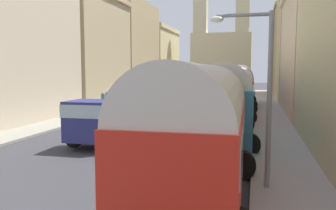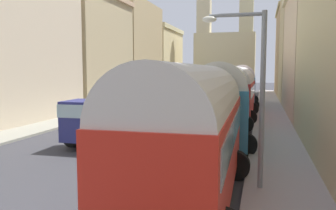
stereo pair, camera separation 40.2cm
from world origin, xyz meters
name	(u,v)px [view 1 (the left image)]	position (x,y,z in m)	size (l,w,h in m)	color
ground_plane	(185,113)	(0.00, 27.00, 0.00)	(154.00, 154.00, 0.00)	#3B3B40
sidewalk_left	(109,110)	(-7.25, 27.00, 0.07)	(2.50, 70.00, 0.14)	gray
sidewalk_right	(270,114)	(7.25, 27.00, 0.07)	(2.50, 70.00, 0.14)	#A9A1A1
building_left_2	(86,51)	(-11.30, 30.66, 5.81)	(6.15, 11.41, 11.57)	tan
building_left_3	(131,50)	(-10.89, 42.90, 6.47)	(4.78, 12.33, 12.95)	tan
building_left_4	(159,59)	(-10.57, 56.41, 5.62)	(4.54, 13.51, 11.17)	beige
building_right_2	(320,51)	(11.18, 28.40, 5.37)	(5.90, 14.43, 10.69)	beige
building_right_3	(297,40)	(10.66, 41.27, 7.28)	(4.76, 9.64, 14.51)	#CBB481
building_right_4	(287,52)	(10.57, 53.27, 6.50)	(4.56, 12.69, 12.96)	tan
distant_church	(221,57)	(0.00, 59.53, 6.09)	(10.34, 6.10, 18.18)	beige
parked_bus_0	(199,128)	(4.60, 6.50, 2.17)	(3.37, 8.33, 3.93)	red
parked_bus_1	(226,98)	(4.60, 15.50, 2.28)	(3.53, 9.77, 4.10)	teal
parked_bus_2	(236,90)	(4.60, 24.50, 2.22)	(3.35, 8.94, 4.04)	red
parked_bus_3	(241,84)	(4.60, 33.50, 2.37)	(3.38, 9.37, 4.25)	teal
cargo_truck_0	(106,119)	(-1.39, 13.49, 1.23)	(3.16, 6.84, 2.33)	navy
car_0	(191,94)	(-1.70, 39.27, 0.79)	(2.40, 3.83, 1.58)	#388FC3
car_1	(202,91)	(-1.51, 47.39, 0.72)	(2.41, 3.76, 1.41)	#559C5A
car_2	(171,124)	(1.58, 15.53, 0.80)	(2.43, 3.63, 1.57)	white
car_3	(219,96)	(2.09, 35.96, 0.82)	(2.35, 3.68, 1.64)	#2C2B22
pedestrian_0	(107,99)	(-7.74, 27.75, 1.03)	(0.48, 0.48, 1.79)	#423E39
pedestrian_1	(103,100)	(-7.30, 25.87, 1.06)	(0.45, 0.45, 1.85)	slate
streetlamp_near	(260,82)	(6.19, 8.06, 3.39)	(1.94, 0.28, 5.52)	gray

